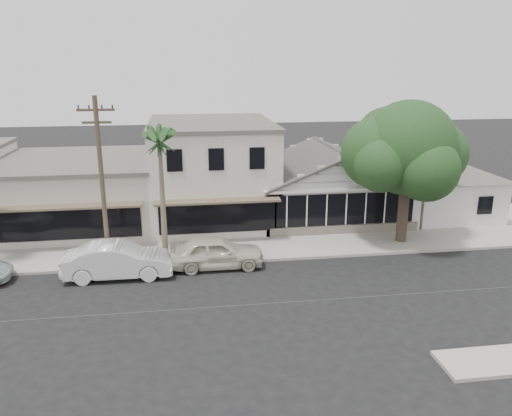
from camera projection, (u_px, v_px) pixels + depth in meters
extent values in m
plane|color=black|center=(297.00, 302.00, 22.79)|extent=(140.00, 140.00, 0.00)
cube|color=#9E9991|center=(132.00, 255.00, 28.08)|extent=(90.00, 3.50, 0.15)
cube|color=silver|center=(328.00, 196.00, 34.93)|extent=(10.00, 8.00, 3.00)
cube|color=black|center=(346.00, 209.00, 31.01)|extent=(8.80, 0.10, 2.00)
cube|color=#60564C|center=(345.00, 230.00, 31.41)|extent=(9.60, 0.18, 0.70)
cube|color=silver|center=(444.00, 196.00, 35.11)|extent=(6.00, 6.00, 3.00)
cube|color=silver|center=(212.00, 172.00, 34.29)|extent=(8.00, 10.00, 6.50)
cube|color=beige|center=(78.00, 193.00, 33.37)|extent=(10.00, 10.00, 4.20)
cylinder|color=brown|center=(102.00, 186.00, 25.22)|extent=(0.24, 0.24, 9.00)
cube|color=brown|center=(96.00, 110.00, 24.16)|extent=(1.80, 0.12, 0.12)
cube|color=brown|center=(97.00, 122.00, 24.33)|extent=(1.40, 0.12, 0.12)
imported|color=beige|center=(216.00, 252.00, 26.42)|extent=(5.00, 2.02, 1.70)
imported|color=silver|center=(118.00, 260.00, 25.20)|extent=(5.44, 1.93, 1.79)
cylinder|color=#4C3E2E|center=(403.00, 216.00, 29.75)|extent=(0.63, 0.63, 3.37)
sphere|color=#193E1A|center=(408.00, 148.00, 28.59)|extent=(5.48, 5.48, 5.48)
sphere|color=#193E1A|center=(433.00, 154.00, 29.60)|extent=(4.01, 4.01, 4.01)
sphere|color=#193E1A|center=(377.00, 153.00, 28.85)|extent=(4.22, 4.22, 4.22)
sphere|color=#193E1A|center=(427.00, 170.00, 27.42)|extent=(3.59, 3.59, 3.59)
sphere|color=#193E1A|center=(387.00, 138.00, 30.02)|extent=(3.80, 3.80, 3.80)
sphere|color=#193E1A|center=(419.00, 131.00, 29.96)|extent=(3.37, 3.37, 3.37)
sphere|color=#193E1A|center=(382.00, 164.00, 27.74)|extent=(3.16, 3.16, 3.16)
cone|color=#726651|center=(163.00, 205.00, 26.56)|extent=(0.35, 0.35, 6.45)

